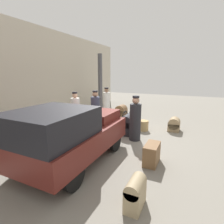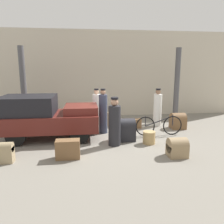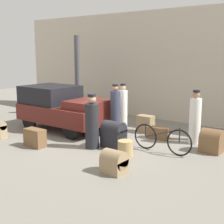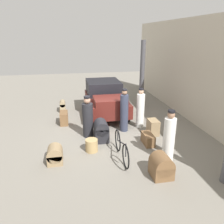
# 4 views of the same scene
# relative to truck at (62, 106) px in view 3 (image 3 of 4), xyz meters

# --- Properties ---
(ground_plane) EXTENTS (30.00, 30.00, 0.00)m
(ground_plane) POSITION_rel_truck_xyz_m (2.20, -0.33, -0.86)
(ground_plane) COLOR gray
(station_building_facade) EXTENTS (16.00, 0.15, 4.50)m
(station_building_facade) POSITION_rel_truck_xyz_m (2.20, 3.74, 1.39)
(station_building_facade) COLOR beige
(station_building_facade) RESTS_ON ground
(canopy_pillar_left) EXTENTS (0.26, 0.26, 3.52)m
(canopy_pillar_left) POSITION_rel_truck_xyz_m (-1.35, 2.30, 0.91)
(canopy_pillar_left) COLOR #4C4C51
(canopy_pillar_left) RESTS_ON ground
(truck) EXTENTS (3.39, 1.77, 1.58)m
(truck) POSITION_rel_truck_xyz_m (0.00, 0.00, 0.00)
(truck) COLOR black
(truck) RESTS_ON ground
(bicycle) EXTENTS (1.83, 0.04, 0.80)m
(bicycle) POSITION_rel_truck_xyz_m (4.21, -0.18, -0.47)
(bicycle) COLOR black
(bicycle) RESTS_ON ground
(wicker_basket) EXTENTS (0.42, 0.42, 0.43)m
(wicker_basket) POSITION_rel_truck_xyz_m (3.56, -1.07, -0.64)
(wicker_basket) COLOR tan
(wicker_basket) RESTS_ON ground
(porter_lifting_near_truck) EXTENTS (0.41, 0.41, 1.62)m
(porter_lifting_near_truck) POSITION_rel_truck_xyz_m (2.36, -1.07, -0.12)
(porter_lifting_near_truck) COLOR #232328
(porter_lifting_near_truck) RESTS_ON ground
(porter_standing_middle) EXTENTS (0.33, 0.33, 1.77)m
(porter_standing_middle) POSITION_rel_truck_xyz_m (2.11, 0.43, -0.04)
(porter_standing_middle) COLOR #33384C
(porter_standing_middle) RESTS_ON ground
(conductor_in_dark_uniform) EXTENTS (0.36, 0.36, 1.68)m
(conductor_in_dark_uniform) POSITION_rel_truck_xyz_m (4.60, 1.22, -0.08)
(conductor_in_dark_uniform) COLOR white
(conductor_in_dark_uniform) RESTS_ON ground
(porter_carrying_trunk) EXTENTS (0.33, 0.33, 1.70)m
(porter_carrying_trunk) POSITION_rel_truck_xyz_m (1.89, 1.19, -0.07)
(porter_carrying_trunk) COLOR white
(porter_carrying_trunk) RESTS_ON ground
(trunk_wicker_pale) EXTENTS (0.59, 0.56, 0.68)m
(trunk_wicker_pale) POSITION_rel_truck_xyz_m (5.34, 0.69, -0.54)
(trunk_wicker_pale) COLOR brown
(trunk_wicker_pale) RESTS_ON ground
(suitcase_black_upright) EXTENTS (0.56, 0.37, 0.60)m
(suitcase_black_upright) POSITION_rel_truck_xyz_m (2.68, 1.47, -0.55)
(suitcase_black_upright) COLOR #937A56
(suitcase_black_upright) RESTS_ON ground
(suitcase_small_leather) EXTENTS (0.65, 0.50, 0.80)m
(suitcase_small_leather) POSITION_rel_truck_xyz_m (2.83, -0.62, -0.45)
(suitcase_small_leather) COLOR #232328
(suitcase_small_leather) RESTS_ON ground
(suitcase_tan_flat) EXTENTS (0.70, 0.32, 0.39)m
(suitcase_tan_flat) POSITION_rel_truck_xyz_m (3.44, 0.99, -0.66)
(suitcase_tan_flat) COLOR brown
(suitcase_tan_flat) RESTS_ON ground
(trunk_large_brown) EXTENTS (0.68, 0.34, 0.55)m
(trunk_large_brown) POSITION_rel_truck_xyz_m (0.90, -2.01, -0.58)
(trunk_large_brown) COLOR brown
(trunk_large_brown) RESTS_ON ground
(trunk_umber_medium) EXTENTS (0.54, 0.46, 0.57)m
(trunk_umber_medium) POSITION_rel_truck_xyz_m (4.05, -2.26, -0.59)
(trunk_umber_medium) COLOR #937A56
(trunk_umber_medium) RESTS_ON ground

